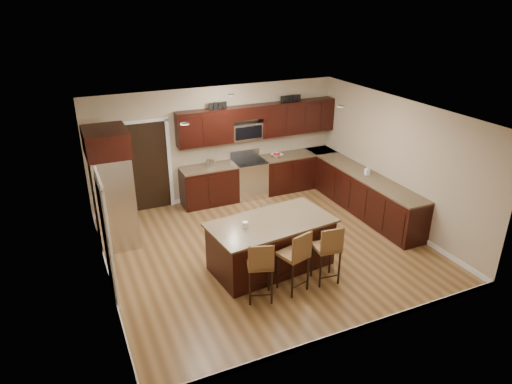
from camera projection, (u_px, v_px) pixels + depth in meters
name	position (u px, v px, depth m)	size (l,w,h in m)	color
floor	(267.00, 248.00, 9.01)	(6.00, 6.00, 0.00)	brown
ceiling	(268.00, 113.00, 7.92)	(6.00, 6.00, 0.00)	silver
wall_back	(217.00, 144.00, 10.76)	(6.00, 6.00, 0.00)	tan
wall_left	(100.00, 214.00, 7.34)	(5.50, 5.50, 0.00)	tan
wall_right	(396.00, 162.00, 9.59)	(5.50, 5.50, 0.00)	tan
base_cabinets	(313.00, 185.00, 10.74)	(4.02, 3.96, 0.92)	black
upper_cabinets	(261.00, 120.00, 10.82)	(4.00, 0.33, 0.80)	black
range	(249.00, 178.00, 11.12)	(0.76, 0.64, 1.11)	silver
microwave	(246.00, 131.00, 10.79)	(0.76, 0.31, 0.40)	silver
doorway	(149.00, 167.00, 10.26)	(0.85, 0.03, 2.06)	black
pantry_door	(106.00, 240.00, 7.23)	(0.03, 0.80, 2.04)	white
letter_decor	(255.00, 102.00, 10.58)	(2.20, 0.03, 0.15)	black
island	(271.00, 246.00, 8.24)	(2.32, 1.39, 0.92)	black
stool_left	(260.00, 265.00, 7.21)	(0.51, 0.51, 1.09)	brown
stool_mid	(296.00, 255.00, 7.44)	(0.52, 0.52, 1.12)	brown
stool_right	(328.00, 248.00, 7.68)	(0.45, 0.45, 1.09)	brown
refrigerator	(112.00, 187.00, 8.75)	(0.79, 0.99, 2.35)	silver
floor_mat	(281.00, 208.00, 10.67)	(0.83, 0.56, 0.01)	brown
fruit_bowl	(277.00, 155.00, 11.20)	(0.28, 0.28, 0.07)	silver
soap_bottle	(367.00, 170.00, 10.05)	(0.09, 0.10, 0.21)	#B2B2B2
canister_tall	(209.00, 163.00, 10.52)	(0.12, 0.12, 0.18)	silver
canister_short	(212.00, 163.00, 10.56)	(0.11, 0.11, 0.16)	silver
island_jar	(245.00, 225.00, 7.83)	(0.10, 0.10, 0.10)	white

